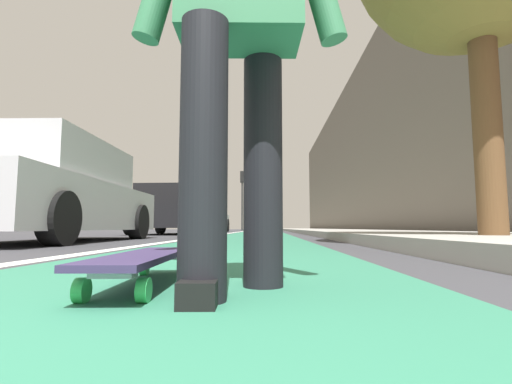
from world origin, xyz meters
name	(u,v)px	position (x,y,z in m)	size (l,w,h in m)	color
ground_plane	(256,235)	(10.00, 0.00, 0.00)	(80.00, 80.00, 0.00)	#38383D
bike_lane_paint	(263,231)	(24.00, 0.00, 0.00)	(56.00, 1.91, 0.00)	#2D7256
lane_stripe_white	(242,231)	(20.00, 1.10, 0.00)	(52.00, 0.16, 0.01)	silver
sidewalk_curb	(323,231)	(18.00, -3.01, 0.07)	(52.00, 3.20, 0.13)	#9E9B93
building_facade	(355,159)	(22.00, -5.61, 4.38)	(40.00, 1.20, 8.75)	#696156
skateboard	(145,260)	(0.97, 0.09, 0.09)	(0.85, 0.24, 0.11)	green
skater_person	(239,9)	(0.82, -0.26, 0.94)	(0.47, 0.72, 1.64)	black
parked_car_near	(54,194)	(5.04, 2.85, 0.70)	(4.33, 1.91, 1.47)	#B7B7BC
parked_car_mid	(173,211)	(11.47, 2.71, 0.73)	(4.40, 2.02, 1.50)	black
parked_car_far	(206,217)	(17.73, 2.69, 0.72)	(4.08, 1.92, 1.49)	#B7B7BC
traffic_light	(242,189)	(25.58, 1.50, 2.89)	(0.33, 0.28, 4.18)	#2D2D2D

